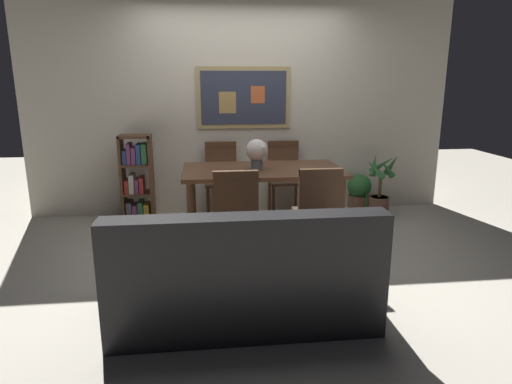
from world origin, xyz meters
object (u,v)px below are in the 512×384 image
Objects in this scene: dining_table at (263,177)px; flower_vase at (257,152)px; bookshelf at (137,181)px; dining_chair_near_left at (235,210)px; potted_ivy at (359,192)px; leather_couch at (244,277)px; dining_chair_far_right at (284,172)px; dining_chair_near_right at (317,208)px; potted_palm at (380,191)px; dining_chair_far_left at (221,173)px.

dining_table is 0.28m from flower_vase.
bookshelf is (-1.39, 0.71, -0.16)m from dining_table.
dining_chair_near_left reaches higher than potted_ivy.
dining_chair_far_right is at bearing 73.65° from leather_couch.
dining_chair_near_right is 0.88× the size of bookshelf.
bookshelf is 2.92m from potted_palm.
potted_palm is at bearing 49.92° from leather_couch.
dining_chair_near_right is 0.96m from flower_vase.
potted_palm is 1.79m from flower_vase.
dining_chair_far_right is 0.51× the size of leather_couch.
dining_chair_near_left is 0.88× the size of bookshelf.
dining_chair_far_left is at bearing 116.75° from dining_table.
potted_ivy is 0.68× the size of potted_palm.
dining_chair_near_left is at bearing -113.47° from dining_table.
bookshelf is at bearing 150.31° from flower_vase.
dining_chair_far_right is at bearing 64.85° from dining_table.
dining_chair_near_right is at bearing -63.66° from dining_chair_far_left.
bookshelf reaches higher than dining_chair_far_right.
bookshelf is 1.59m from flower_vase.
dining_chair_near_left is 1.84m from bookshelf.
dining_chair_near_right is (0.01, -1.58, 0.00)m from dining_chair_far_right.
dining_table is 1.61m from potted_ivy.
dining_table is 1.75m from leather_couch.
potted_ivy is 0.31m from potted_palm.
dining_chair_far_right is 1.58m from dining_chair_near_right.
flower_vase is at bearing 80.10° from leather_couch.
dining_chair_near_right is at bearing 50.28° from leather_couch.
dining_chair_far_left reaches higher than dining_table.
dining_table is 0.87m from dining_chair_near_left.
dining_chair_far_right is 2.90× the size of flower_vase.
potted_ivy is at bearing 43.24° from dining_chair_near_left.
leather_couch is (-0.73, -2.47, -0.22)m from dining_chair_far_right.
leather_couch is (-0.01, -0.89, -0.22)m from dining_chair_near_left.
dining_table is at bearing -149.44° from potted_ivy.
flower_vase reaches higher than potted_ivy.
dining_chair_near_left is 0.51× the size of leather_couch.
dining_table is at bearing 115.93° from dining_chair_near_right.
dining_chair_near_left is 2.30m from potted_palm.
dining_chair_far_left reaches higher than leather_couch.
flower_vase is (-1.58, -0.58, 0.61)m from potted_palm.
bookshelf is (-1.77, -0.08, -0.04)m from dining_chair_far_right.
potted_palm is at bearing -56.39° from potted_ivy.
dining_chair_far_left is at bearing 172.28° from potted_palm.
potted_palm is at bearing -3.46° from bookshelf.
potted_ivy is (1.74, -0.00, -0.28)m from dining_chair_far_left.
dining_chair_far_left is (-0.40, 0.80, -0.12)m from dining_table.
dining_chair_far_right is 1.00× the size of dining_chair_far_left.
dining_chair_far_right is at bearing 167.37° from potted_palm.
dining_chair_near_left is at bearing -55.16° from bookshelf.
dining_chair_near_right is 1.87m from potted_ivy.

